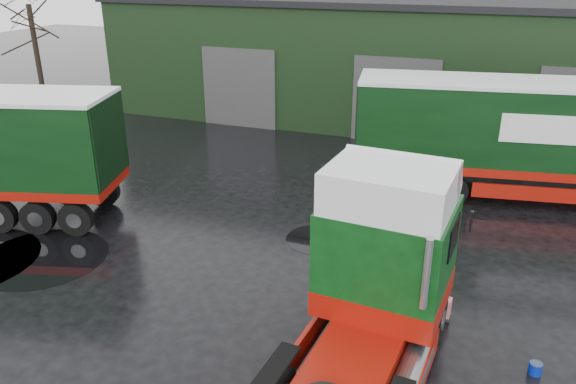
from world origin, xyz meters
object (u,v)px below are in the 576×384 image
Objects in this scene: warehouse at (417,56)px; tree_back_b at (565,31)px; lorry_right at (538,142)px; hero_tractor at (358,301)px; wash_bucket at (535,369)px; tree_back_a at (331,8)px; tree_left at (34,38)px.

tree_back_b is at bearing 51.34° from warehouse.
tree_back_b is (2.00, 21.00, 1.59)m from lorry_right.
hero_tractor is 0.93× the size of tree_back_b.
wash_bucket is 31.41m from tree_back_b.
tree_back_a is 1.27× the size of tree_back_b.
tree_back_a is at bearing 180.00° from tree_back_b.
tree_left is at bearing -121.43° from tree_back_a.
wash_bucket is 0.04× the size of tree_back_b.
wash_bucket is at bearing -93.74° from tree_back_b.
tree_back_b reaches higher than warehouse.
lorry_right is 2.19× the size of tree_back_b.
tree_left is 32.45m from tree_back_b.
warehouse reaches higher than hero_tractor.
lorry_right is at bearing -95.44° from tree_back_b.
tree_back_b is (27.00, 18.00, -0.50)m from tree_left.
tree_back_a reaches higher than hero_tractor.
warehouse is 116.45× the size of wash_bucket.
wash_bucket is 34.44m from tree_back_a.
tree_back_a is (-10.50, 33.00, 2.59)m from hero_tractor.
warehouse is at bearing -128.66° from tree_back_b.
lorry_right is 58.99× the size of wash_bucket.
lorry_right is at bearing 78.03° from hero_tractor.
tree_left reaches higher than lorry_right.
tree_back_b reaches higher than wash_bucket.
hero_tractor is 0.73× the size of tree_back_a.
wash_bucket is at bearing -74.23° from warehouse.
wash_bucket is (-0.03, -10.14, -2.03)m from lorry_right.
warehouse is 3.41× the size of tree_back_a.
tree_left reaches higher than wash_bucket.
hero_tractor reaches higher than wash_bucket.
wash_bucket is at bearing -65.84° from tree_back_a.
tree_back_b is (2.03, 31.14, 3.62)m from wash_bucket.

